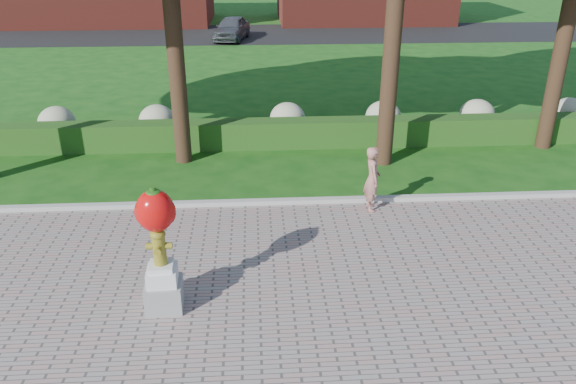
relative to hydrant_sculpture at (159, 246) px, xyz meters
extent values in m
plane|color=#134812|center=(1.58, 0.85, -1.20)|extent=(100.00, 100.00, 0.00)
cube|color=#ADADA5|center=(1.58, 3.85, -1.13)|extent=(40.00, 0.18, 0.15)
cube|color=#1F4A15|center=(1.58, 7.85, -0.80)|extent=(24.00, 0.70, 0.80)
ellipsoid|color=tan|center=(-4.42, 8.85, -0.65)|extent=(1.10, 1.10, 0.99)
ellipsoid|color=tan|center=(-1.42, 8.85, -0.65)|extent=(1.10, 1.10, 0.99)
ellipsoid|color=tan|center=(2.58, 8.85, -0.65)|extent=(1.10, 1.10, 0.99)
ellipsoid|color=tan|center=(5.58, 8.85, -0.65)|extent=(1.10, 1.10, 0.99)
ellipsoid|color=tan|center=(8.58, 8.85, -0.65)|extent=(1.10, 1.10, 0.99)
ellipsoid|color=tan|center=(11.58, 8.85, -0.65)|extent=(1.10, 1.10, 0.99)
cube|color=black|center=(1.58, 28.85, -1.19)|extent=(50.00, 8.00, 0.02)
cylinder|color=black|center=(-0.42, 6.85, 1.88)|extent=(0.44, 0.44, 6.16)
cylinder|color=black|center=(5.08, 6.35, 2.44)|extent=(0.44, 0.44, 7.28)
cylinder|color=black|center=(10.08, 7.35, 1.74)|extent=(0.44, 0.44, 5.88)
cube|color=gray|center=(0.00, 0.00, -0.92)|extent=(0.62, 0.62, 0.48)
cube|color=silver|center=(0.00, 0.00, -0.55)|extent=(0.50, 0.50, 0.27)
cube|color=silver|center=(0.00, 0.00, -0.37)|extent=(0.40, 0.40, 0.10)
cylinder|color=olive|center=(0.00, 0.00, -0.05)|extent=(0.21, 0.21, 0.54)
ellipsoid|color=olive|center=(0.00, 0.00, 0.22)|extent=(0.25, 0.25, 0.17)
cylinder|color=olive|center=(-0.15, 0.00, 0.01)|extent=(0.12, 0.11, 0.11)
cylinder|color=olive|center=(0.15, 0.00, 0.01)|extent=(0.12, 0.11, 0.11)
cylinder|color=olive|center=(0.00, -0.14, 0.01)|extent=(0.12, 0.12, 0.12)
cylinder|color=olive|center=(0.00, 0.00, 0.30)|extent=(0.08, 0.08, 0.05)
ellipsoid|color=red|center=(0.00, 0.00, 0.63)|extent=(0.60, 0.54, 0.70)
ellipsoid|color=red|center=(-0.17, 0.00, 0.61)|extent=(0.30, 0.30, 0.44)
ellipsoid|color=red|center=(0.17, 0.00, 0.61)|extent=(0.30, 0.30, 0.44)
cylinder|color=#225513|center=(0.00, 0.00, 0.98)|extent=(0.10, 0.10, 0.12)
ellipsoid|color=#225513|center=(0.00, 0.00, 0.95)|extent=(0.23, 0.23, 0.08)
imported|color=#AC6F62|center=(4.15, 3.45, -0.42)|extent=(0.36, 0.55, 1.50)
imported|color=#46484F|center=(0.33, 26.60, -0.50)|extent=(2.42, 4.24, 1.36)
camera|label=1|loc=(1.58, -7.86, 4.50)|focal=35.00mm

